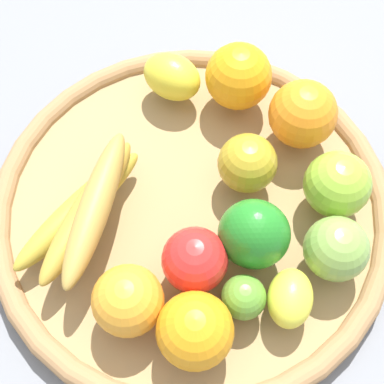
% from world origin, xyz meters
% --- Properties ---
extents(ground_plane, '(2.40, 2.40, 0.00)m').
position_xyz_m(ground_plane, '(0.00, 0.00, 0.00)').
color(ground_plane, slate).
rests_on(ground_plane, ground).
extents(basket, '(0.46, 0.46, 0.03)m').
position_xyz_m(basket, '(0.00, 0.00, 0.02)').
color(basket, '#997C50').
rests_on(basket, ground_plane).
extents(apple_2, '(0.07, 0.07, 0.07)m').
position_xyz_m(apple_2, '(-0.02, -0.06, 0.07)').
color(apple_2, '#AC9123').
rests_on(apple_2, basket).
extents(banana_bunch, '(0.12, 0.19, 0.06)m').
position_xyz_m(banana_bunch, '(0.06, 0.09, 0.07)').
color(banana_bunch, '#B0972E').
rests_on(banana_bunch, basket).
extents(apple_1, '(0.08, 0.08, 0.07)m').
position_xyz_m(apple_1, '(-0.15, -0.05, 0.07)').
color(apple_1, '#79A146').
rests_on(apple_1, basket).
extents(orange_0, '(0.08, 0.08, 0.07)m').
position_xyz_m(orange_0, '(-0.04, 0.13, 0.07)').
color(orange_0, orange).
rests_on(orange_0, basket).
extents(apple_3, '(0.07, 0.07, 0.07)m').
position_xyz_m(apple_3, '(-0.06, 0.06, 0.07)').
color(apple_3, red).
rests_on(apple_3, basket).
extents(orange_1, '(0.09, 0.09, 0.08)m').
position_xyz_m(orange_1, '(0.06, -0.14, 0.07)').
color(orange_1, orange).
rests_on(orange_1, basket).
extents(orange_2, '(0.10, 0.10, 0.07)m').
position_xyz_m(orange_2, '(-0.11, 0.11, 0.07)').
color(orange_2, orange).
rests_on(orange_2, basket).
extents(lemon_1, '(0.08, 0.07, 0.05)m').
position_xyz_m(lemon_1, '(0.12, -0.09, 0.06)').
color(lemon_1, yellow).
rests_on(lemon_1, basket).
extents(bell_pepper, '(0.10, 0.09, 0.08)m').
position_xyz_m(bell_pepper, '(-0.09, -0.00, 0.08)').
color(bell_pepper, '#217C23').
rests_on(bell_pepper, basket).
extents(orange_3, '(0.08, 0.08, 0.08)m').
position_xyz_m(orange_3, '(-0.03, -0.15, 0.07)').
color(orange_3, orange).
rests_on(orange_3, basket).
extents(apple_0, '(0.10, 0.10, 0.07)m').
position_xyz_m(apple_0, '(-0.11, -0.11, 0.07)').
color(apple_0, '#88B632').
rests_on(apple_0, basket).
extents(lime_0, '(0.05, 0.05, 0.04)m').
position_xyz_m(lime_0, '(-0.12, 0.05, 0.06)').
color(lime_0, '#568F2D').
rests_on(lime_0, basket).
extents(lemon_0, '(0.07, 0.07, 0.04)m').
position_xyz_m(lemon_0, '(-0.15, 0.02, 0.06)').
color(lemon_0, yellow).
rests_on(lemon_0, basket).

